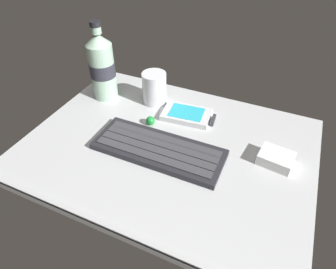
{
  "coord_description": "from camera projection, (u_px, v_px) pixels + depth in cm",
  "views": [
    {
      "loc": [
        20.24,
        -44.99,
        45.31
      ],
      "look_at": [
        0.0,
        0.0,
        3.0
      ],
      "focal_mm": 31.3,
      "sensor_mm": 36.0,
      "label": 1
    }
  ],
  "objects": [
    {
      "name": "ground_plane",
      "position": [
        168.0,
        148.0,
        0.67
      ],
      "size": [
        64.0,
        48.0,
        2.8
      ],
      "color": "#B7BABC"
    },
    {
      "name": "keyboard",
      "position": [
        159.0,
        149.0,
        0.65
      ],
      "size": [
        29.0,
        11.0,
        1.7
      ],
      "color": "#232328",
      "rests_on": "ground_plane"
    },
    {
      "name": "handheld_device",
      "position": [
        189.0,
        115.0,
        0.74
      ],
      "size": [
        13.31,
        8.77,
        1.5
      ],
      "color": "silver",
      "rests_on": "ground_plane"
    },
    {
      "name": "juice_cup",
      "position": [
        154.0,
        89.0,
        0.78
      ],
      "size": [
        6.4,
        6.4,
        8.5
      ],
      "color": "silver",
      "rests_on": "ground_plane"
    },
    {
      "name": "water_bottle",
      "position": [
        102.0,
        66.0,
        0.77
      ],
      "size": [
        6.73,
        6.73,
        20.8
      ],
      "color": "#9EC1A8",
      "rests_on": "ground_plane"
    },
    {
      "name": "charger_block",
      "position": [
        276.0,
        158.0,
        0.62
      ],
      "size": [
        7.68,
        6.48,
        2.4
      ],
      "primitive_type": "cube",
      "rotation": [
        0.0,
        0.0,
        -0.13
      ],
      "color": "white",
      "rests_on": "ground_plane"
    },
    {
      "name": "trackball_mouse",
      "position": [
        150.0,
        121.0,
        0.72
      ],
      "size": [
        2.2,
        2.2,
        2.2
      ],
      "primitive_type": "sphere",
      "color": "#198C33",
      "rests_on": "ground_plane"
    }
  ]
}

